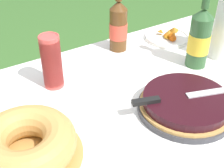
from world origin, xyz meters
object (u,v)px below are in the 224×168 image
bundt_cake (26,144)px  serving_knife (179,97)px  cider_bottle_amber (118,26)px  snack_plate_right (168,36)px  berry_tart (186,104)px  cup_stack (52,62)px  cider_bottle_green (200,38)px

bundt_cake → serving_knife: bearing=-9.0°
cider_bottle_amber → snack_plate_right: size_ratio=1.44×
berry_tart → cider_bottle_amber: cider_bottle_amber is taller
bundt_cake → cup_stack: (0.20, 0.28, 0.05)m
berry_tart → snack_plate_right: (0.30, 0.44, -0.01)m
bundt_cake → cider_bottle_green: size_ratio=0.95×
serving_knife → snack_plate_right: bearing=71.0°
cider_bottle_green → snack_plate_right: 0.27m
cider_bottle_amber → serving_knife: bearing=-99.4°
cider_bottle_green → serving_knife: bearing=-145.2°
berry_tart → cup_stack: cup_stack is taller
cup_stack → cider_bottle_green: 0.57m
cup_stack → cider_bottle_amber: cider_bottle_amber is taller
cider_bottle_amber → berry_tart: bearing=-96.0°
serving_knife → berry_tart: bearing=0.0°
cider_bottle_amber → cider_bottle_green: bearing=-56.0°
serving_knife → cider_bottle_amber: size_ratio=1.20×
cider_bottle_green → cider_bottle_amber: bearing=124.0°
berry_tart → cup_stack: bearing=129.7°
cider_bottle_green → snack_plate_right: (0.06, 0.24, -0.11)m
snack_plate_right → bundt_cake: bearing=-156.5°
serving_knife → cider_bottle_amber: bearing=99.2°
snack_plate_right → serving_knife: bearing=-127.6°
berry_tart → cider_bottle_green: (0.24, 0.20, 0.09)m
berry_tart → cider_bottle_green: cider_bottle_green is taller
berry_tart → serving_knife: 0.05m
berry_tart → serving_knife: size_ratio=0.87×
cup_stack → snack_plate_right: cup_stack is taller
berry_tart → cup_stack: 0.48m
cider_bottle_green → cider_bottle_amber: cider_bottle_green is taller
cup_stack → cider_bottle_amber: (0.36, 0.11, 0.01)m
snack_plate_right → cider_bottle_amber: bearing=170.4°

